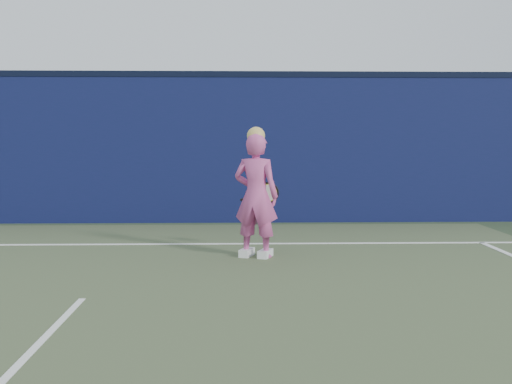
{
  "coord_description": "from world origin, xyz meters",
  "views": [
    {
      "loc": [
        1.41,
        -4.73,
        1.45
      ],
      "look_at": [
        1.63,
        3.05,
        0.81
      ],
      "focal_mm": 45.0,
      "sensor_mm": 36.0,
      "label": 1
    }
  ],
  "objects": [
    {
      "name": "ground",
      "position": [
        0.0,
        0.0,
        0.0
      ],
      "size": [
        80.0,
        80.0,
        0.0
      ],
      "primitive_type": "plane",
      "color": "#2D3C25",
      "rests_on": "ground"
    },
    {
      "name": "backstop_wall",
      "position": [
        0.0,
        6.5,
        1.25
      ],
      "size": [
        24.0,
        0.4,
        2.5
      ],
      "primitive_type": "cube",
      "color": "#0D153D",
      "rests_on": "ground"
    },
    {
      "name": "racket",
      "position": [
        1.77,
        3.46,
        0.75
      ],
      "size": [
        0.5,
        0.21,
        0.28
      ],
      "rotation": [
        0.0,
        0.0,
        -0.43
      ],
      "color": "black",
      "rests_on": "ground"
    },
    {
      "name": "court_lines",
      "position": [
        0.0,
        -0.33,
        0.01
      ],
      "size": [
        11.0,
        12.04,
        0.01
      ],
      "color": "white",
      "rests_on": "court_surface"
    },
    {
      "name": "wall_cap",
      "position": [
        0.0,
        6.5,
        2.55
      ],
      "size": [
        24.0,
        0.42,
        0.1
      ],
      "primitive_type": "cube",
      "color": "black",
      "rests_on": "backstop_wall"
    },
    {
      "name": "player",
      "position": [
        1.63,
        3.05,
        0.77
      ],
      "size": [
        0.64,
        0.53,
        1.6
      ],
      "rotation": [
        0.0,
        0.0,
        2.79
      ],
      "color": "#CD5096",
      "rests_on": "ground"
    }
  ]
}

